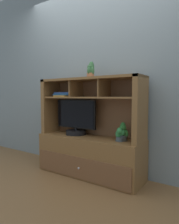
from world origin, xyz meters
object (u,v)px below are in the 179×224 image
tv_monitor (76,120)px  potted_succulent (91,71)px  media_console (90,145)px  potted_orchid (120,134)px  magazine_stack_left (64,95)px  potted_fern (123,133)px

tv_monitor → potted_succulent: (0.23, 0.01, 0.65)m
media_console → potted_orchid: media_console is taller
potted_orchid → magazine_stack_left: 0.95m
potted_orchid → media_console: bearing=176.9°
tv_monitor → magazine_stack_left: magazine_stack_left is taller
potted_orchid → magazine_stack_left: (-0.84, -0.00, 0.46)m
tv_monitor → potted_fern: bearing=0.1°
media_console → potted_orchid: 0.48m
potted_fern → media_console: bearing=-178.3°
tv_monitor → potted_orchid: 0.68m
media_console → potted_fern: media_console is taller
tv_monitor → potted_succulent: 0.69m
media_console → tv_monitor: media_console is taller
tv_monitor → magazine_stack_left: 0.39m
tv_monitor → potted_fern: tv_monitor is taller
media_console → potted_fern: bearing=1.7°
tv_monitor → potted_succulent: bearing=1.7°
magazine_stack_left → potted_succulent: size_ratio=1.35×
media_console → magazine_stack_left: bearing=-176.5°
potted_orchid → magazine_stack_left: bearing=-179.9°
potted_orchid → potted_succulent: (-0.43, 0.04, 0.76)m
magazine_stack_left → tv_monitor: bearing=12.1°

